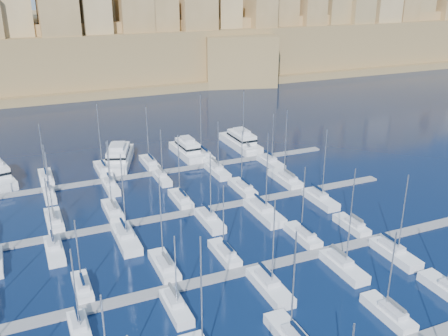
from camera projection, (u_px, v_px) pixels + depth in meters
name	position (u px, v px, depth m)	size (l,w,h in m)	color
ground	(213.00, 237.00, 84.44)	(600.00, 600.00, 0.00)	black
pontoon_mid_near	(244.00, 271.00, 74.09)	(84.00, 2.00, 0.40)	slate
pontoon_mid_far	(193.00, 212.00, 92.94)	(84.00, 2.00, 0.40)	slate
pontoon_far	(159.00, 172.00, 111.79)	(84.00, 2.00, 0.40)	slate
sailboat_4	(388.00, 313.00, 64.02)	(2.49, 8.30, 12.50)	white
sailboat_13	(82.00, 287.00, 69.33)	(2.20, 7.33, 11.21)	white
sailboat_14	(164.00, 266.00, 74.45)	(2.65, 8.82, 15.08)	white
sailboat_15	(225.00, 254.00, 77.83)	(2.46, 8.19, 12.32)	white
sailboat_16	(303.00, 235.00, 83.29)	(2.54, 8.48, 13.09)	white
sailboat_17	(352.00, 225.00, 86.75)	(2.39, 7.97, 11.39)	white
sailboat_19	(80.00, 331.00, 60.69)	(2.31, 7.71, 12.68)	white
sailboat_20	(176.00, 307.00, 65.19)	(2.37, 7.91, 11.72)	white
sailboat_21	(269.00, 286.00, 69.49)	(2.87, 9.57, 14.45)	white
sailboat_22	(343.00, 266.00, 74.37)	(2.75, 9.16, 13.48)	white
sailboat_23	(395.00, 253.00, 77.90)	(2.80, 9.34, 14.44)	white
sailboat_25	(54.00, 221.00, 88.36)	(2.72, 9.07, 13.72)	white
sailboat_26	(113.00, 211.00, 92.15)	(2.66, 8.88, 14.29)	white
sailboat_27	(181.00, 199.00, 96.96)	(2.57, 8.56, 13.90)	white
sailboat_28	(243.00, 188.00, 102.16)	(2.69, 8.97, 13.14)	white
sailboat_29	(286.00, 179.00, 106.62)	(3.09, 10.30, 16.06)	white
sailboat_31	(54.00, 250.00, 78.84)	(2.61, 8.70, 13.57)	white
sailboat_32	(126.00, 238.00, 82.34)	(3.10, 10.34, 15.99)	white
sailboat_33	(210.00, 220.00, 88.59)	(2.69, 8.98, 13.69)	white
sailboat_34	(264.00, 212.00, 91.55)	(3.33, 11.09, 16.41)	white
sailboat_35	(320.00, 199.00, 97.06)	(2.81, 9.38, 15.25)	white
sailboat_37	(46.00, 178.00, 107.42)	(2.71, 9.03, 12.84)	white
sailboat_38	(103.00, 169.00, 112.05)	(2.78, 9.26, 15.95)	white
sailboat_39	(150.00, 163.00, 116.06)	(2.75, 9.17, 14.16)	white
sailboat_40	(202.00, 155.00, 121.38)	(3.01, 10.04, 15.70)	white
sailboat_41	(244.00, 149.00, 125.30)	(2.83, 9.44, 15.57)	white
sailboat_43	(50.00, 195.00, 98.90)	(2.13, 7.09, 11.61)	white
sailboat_44	(111.00, 187.00, 102.93)	(2.46, 8.19, 11.15)	white
sailboat_45	(162.00, 178.00, 107.32)	(2.28, 7.61, 11.99)	white
sailboat_46	(217.00, 171.00, 111.29)	(2.79, 9.31, 12.54)	white
sailboat_47	(271.00, 162.00, 116.37)	(2.78, 9.26, 12.78)	white
motor_yacht_b	(119.00, 157.00, 117.20)	(10.67, 18.18, 5.25)	white
motor_yacht_c	(187.00, 150.00, 121.99)	(4.79, 14.35, 5.25)	white
motor_yacht_d	(241.00, 141.00, 128.52)	(5.06, 16.44, 5.25)	white
fortified_city	(74.00, 44.00, 212.15)	(460.00, 108.95, 59.52)	brown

